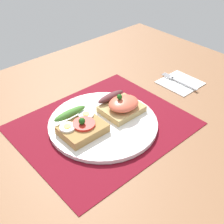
% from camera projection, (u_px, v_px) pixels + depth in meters
% --- Properties ---
extents(ground_plane, '(1.20, 0.90, 0.03)m').
position_uv_depth(ground_plane, '(103.00, 131.00, 0.76)').
color(ground_plane, '#8B5E3E').
extents(placemat, '(0.41, 0.34, 0.00)m').
position_uv_depth(placemat, '(103.00, 125.00, 0.75)').
color(placemat, maroon).
rests_on(placemat, ground_plane).
extents(plate, '(0.27, 0.27, 0.01)m').
position_uv_depth(plate, '(103.00, 123.00, 0.75)').
color(plate, white).
rests_on(plate, placemat).
extents(sandwich_egg_tomato, '(0.10, 0.10, 0.04)m').
position_uv_depth(sandwich_egg_tomato, '(80.00, 125.00, 0.71)').
color(sandwich_egg_tomato, '#A97E45').
rests_on(sandwich_egg_tomato, plate).
extents(sandwich_salmon, '(0.10, 0.10, 0.06)m').
position_uv_depth(sandwich_salmon, '(122.00, 105.00, 0.77)').
color(sandwich_salmon, tan).
rests_on(sandwich_salmon, plate).
extents(napkin, '(0.11, 0.11, 0.01)m').
position_uv_depth(napkin, '(180.00, 82.00, 0.92)').
color(napkin, white).
rests_on(napkin, ground_plane).
extents(fork, '(0.02, 0.13, 0.00)m').
position_uv_depth(fork, '(178.00, 81.00, 0.92)').
color(fork, '#B7B7BC').
rests_on(fork, napkin).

